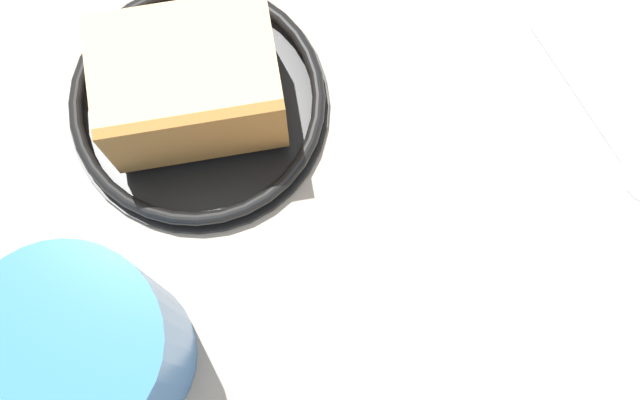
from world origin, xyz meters
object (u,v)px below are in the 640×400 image
(small_plate, at_px, (198,103))
(cake_slice, at_px, (190,86))
(tea_mug, at_px, (88,353))
(teaspoon, at_px, (620,147))

(small_plate, bearing_deg, cake_slice, -93.41)
(small_plate, bearing_deg, tea_mug, -119.55)
(tea_mug, bearing_deg, small_plate, 60.45)
(tea_mug, relative_size, teaspoon, 0.90)
(tea_mug, height_order, teaspoon, tea_mug)
(cake_slice, relative_size, tea_mug, 0.87)
(cake_slice, distance_m, tea_mug, 0.15)
(small_plate, xyz_separation_m, cake_slice, (-0.00, -0.00, 0.04))
(cake_slice, height_order, tea_mug, tea_mug)
(small_plate, xyz_separation_m, teaspoon, (0.24, -0.08, -0.00))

